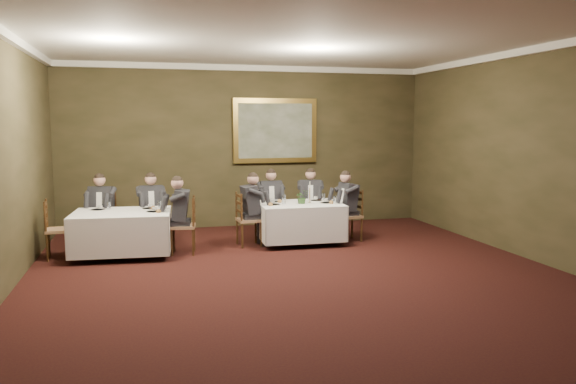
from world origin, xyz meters
name	(u,v)px	position (x,y,z in m)	size (l,w,h in m)	color
ground	(313,289)	(0.00, 0.00, 0.00)	(10.00, 10.00, 0.00)	black
ceiling	(315,27)	(0.00, 0.00, 3.50)	(8.00, 10.00, 0.10)	silver
back_wall	(247,147)	(0.00, 5.00, 1.75)	(8.00, 0.10, 3.50)	#2D2A16
right_wall	(567,157)	(4.00, 0.00, 1.75)	(0.10, 10.00, 3.50)	#2D2A16
crown_molding	(315,32)	(0.00, 0.00, 3.44)	(8.00, 10.00, 0.12)	white
table_main	(300,220)	(0.62, 2.91, 0.45)	(1.59, 1.23, 0.67)	#321E0E
table_second	(122,230)	(-2.60, 2.67, 0.45)	(1.73, 1.37, 0.67)	#321E0E
chair_main_backleft	(270,222)	(0.23, 3.72, 0.28)	(0.44, 0.42, 1.00)	#906A49
diner_main_backleft	(270,211)	(0.23, 3.71, 0.51)	(0.42, 0.48, 1.35)	black
chair_main_backright	(310,220)	(1.06, 3.70, 0.28)	(0.53, 0.52, 1.00)	#906A49
diner_main_backright	(310,209)	(1.06, 3.68, 0.51)	(0.51, 0.57, 1.35)	black
chair_main_endleft	(249,230)	(-0.36, 2.94, 0.28)	(0.45, 0.47, 1.00)	#906A49
diner_main_endleft	(249,218)	(-0.35, 2.94, 0.51)	(0.51, 0.44, 1.35)	black
chair_main_endright	(349,226)	(1.60, 2.88, 0.28)	(0.48, 0.49, 1.00)	#906A49
diner_main_endright	(349,215)	(1.59, 2.88, 0.51)	(0.53, 0.46, 1.35)	black
chair_sec_backleft	(103,231)	(-2.97, 3.54, 0.28)	(0.53, 0.51, 1.00)	#906A49
diner_sec_backleft	(102,219)	(-2.97, 3.53, 0.51)	(0.50, 0.56, 1.35)	black
chair_sec_backright	(152,230)	(-2.10, 3.47, 0.28)	(0.47, 0.45, 1.00)	#906A49
diner_sec_backright	(151,218)	(-2.10, 3.46, 0.51)	(0.44, 0.50, 1.35)	black
chair_sec_endright	(184,237)	(-1.57, 2.59, 0.28)	(0.48, 0.49, 1.00)	#906A49
diner_sec_endright	(183,225)	(-1.58, 2.59, 0.51)	(0.53, 0.46, 1.35)	black
chair_sec_endleft	(59,242)	(-3.63, 2.74, 0.28)	(0.46, 0.47, 1.00)	#906A49
centerpiece	(302,196)	(0.65, 2.86, 0.90)	(0.25, 0.22, 0.28)	#2D5926
candlestick	(310,195)	(0.83, 2.95, 0.92)	(0.06, 0.06, 0.42)	#A58732
place_setting_table_main	(277,200)	(0.27, 3.27, 0.80)	(0.33, 0.31, 0.14)	white
place_setting_table_second	(101,207)	(-2.96, 3.07, 0.80)	(0.33, 0.31, 0.14)	white
painting	(275,131)	(0.62, 4.94, 2.10)	(1.87, 0.09, 1.41)	#BC9644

